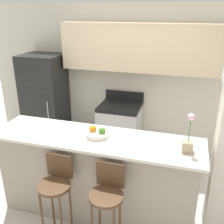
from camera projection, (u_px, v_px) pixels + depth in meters
name	position (u px, v px, depth m)	size (l,w,h in m)	color
ground_plane	(97.00, 212.00, 3.40)	(14.00, 14.00, 0.00)	beige
wall_back	(138.00, 66.00, 4.46)	(5.60, 0.38, 2.55)	silver
counter_bar	(96.00, 176.00, 3.20)	(2.46, 0.66, 1.09)	gray
refrigerator	(45.00, 100.00, 4.90)	(0.72, 0.65, 1.70)	black
stove_range	(120.00, 129.00, 4.67)	(0.70, 0.64, 1.07)	silver
bar_stool_left	(56.00, 186.00, 2.81)	(0.35, 0.35, 1.02)	#4C331E
bar_stool_right	(107.00, 197.00, 2.65)	(0.35, 0.35, 1.02)	#4C331E
orchid_vase	(188.00, 141.00, 2.65)	(0.11, 0.11, 0.42)	tan
fruit_bowl	(97.00, 133.00, 3.01)	(0.27, 0.27, 0.12)	silver
trash_bin	(71.00, 141.00, 4.80)	(0.28, 0.28, 0.38)	#59595B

